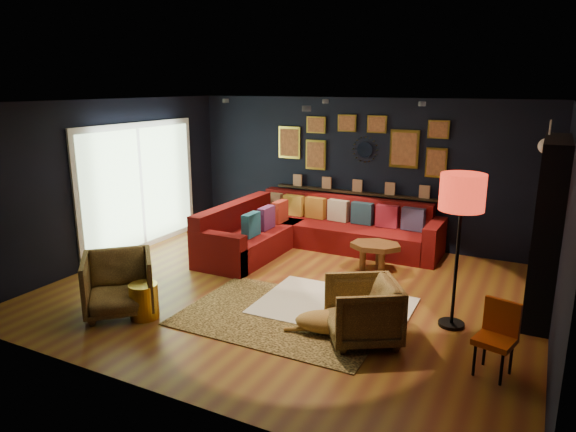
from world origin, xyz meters
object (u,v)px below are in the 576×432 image
at_px(pouf, 261,238).
at_px(dog, 332,318).
at_px(floor_lamp, 462,198).
at_px(orange_chair, 498,332).
at_px(sectional, 306,232).
at_px(armchair_right, 363,308).
at_px(armchair_left, 118,281).
at_px(gold_stool, 144,301).
at_px(coffee_table, 375,248).

height_order(pouf, dog, pouf).
height_order(floor_lamp, dog, floor_lamp).
relative_size(pouf, orange_chair, 0.78).
xyz_separation_m(sectional, armchair_right, (1.97, -2.69, 0.07)).
bearing_deg(sectional, armchair_right, -53.82).
relative_size(sectional, dog, 2.91).
bearing_deg(sectional, floor_lamp, -33.46).
xyz_separation_m(armchair_left, gold_stool, (0.38, 0.02, -0.20)).
relative_size(gold_stool, dog, 0.38).
bearing_deg(floor_lamp, coffee_table, 134.62).
height_order(coffee_table, gold_stool, gold_stool).
xyz_separation_m(sectional, gold_stool, (-0.62, -3.37, -0.10)).
bearing_deg(pouf, orange_chair, -30.11).
xyz_separation_m(sectional, coffee_table, (1.39, -0.42, 0.02)).
distance_m(coffee_table, armchair_right, 2.35).
height_order(sectional, floor_lamp, floor_lamp).
bearing_deg(floor_lamp, gold_stool, -156.24).
bearing_deg(coffee_table, armchair_left, -128.80).
bearing_deg(armchair_left, orange_chair, -35.09).
distance_m(pouf, armchair_left, 3.05).
height_order(armchair_left, orange_chair, armchair_left).
xyz_separation_m(sectional, dog, (1.61, -2.71, -0.12)).
bearing_deg(floor_lamp, pouf, 156.95).
bearing_deg(dog, armchair_right, -16.08).
bearing_deg(armchair_right, armchair_left, -109.08).
xyz_separation_m(armchair_right, orange_chair, (1.41, -0.03, 0.05)).
xyz_separation_m(sectional, floor_lamp, (2.81, -1.86, 1.25)).
relative_size(sectional, orange_chair, 4.53).
distance_m(pouf, armchair_right, 3.53).
relative_size(pouf, floor_lamp, 0.32).
distance_m(coffee_table, pouf, 2.08).
height_order(armchair_right, gold_stool, armchair_right).
relative_size(armchair_left, gold_stool, 1.92).
distance_m(armchair_left, gold_stool, 0.43).
relative_size(coffee_table, pouf, 1.52).
xyz_separation_m(armchair_left, armchair_right, (2.98, 0.70, -0.03)).
relative_size(coffee_table, dog, 0.76).
bearing_deg(gold_stool, orange_chair, 9.14).
height_order(sectional, armchair_left, sectional).
bearing_deg(dog, sectional, 101.35).
distance_m(sectional, armchair_left, 3.54).
bearing_deg(orange_chair, armchair_right, -167.19).
relative_size(gold_stool, orange_chair, 0.59).
bearing_deg(pouf, coffee_table, -1.25).
bearing_deg(armchair_left, dog, -29.18).
distance_m(pouf, dog, 3.28).
bearing_deg(floor_lamp, orange_chair, -56.90).
xyz_separation_m(coffee_table, dog, (0.23, -2.30, -0.15)).
bearing_deg(gold_stool, sectional, 79.52).
bearing_deg(coffee_table, dog, -84.39).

